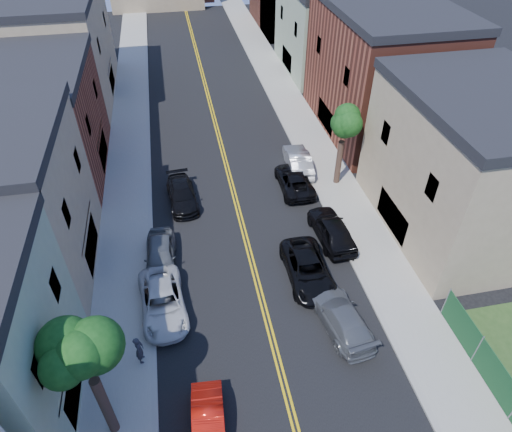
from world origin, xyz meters
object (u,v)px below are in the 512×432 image
white_pickup (163,302)px  red_sedan (209,427)px  black_car_right (332,229)px  silver_car_right (298,161)px  grey_car_right (342,318)px  pedestrian_left (139,350)px  black_car_left (182,195)px  black_suv_lane (308,269)px  dark_car_right_far (294,180)px  grey_car_left (161,255)px

white_pickup → red_sedan: bearing=-81.4°
black_car_right → silver_car_right: (0.00, 8.34, -0.04)m
grey_car_right → pedestrian_left: 10.51m
red_sedan → black_car_left: size_ratio=0.85×
grey_car_right → black_suv_lane: size_ratio=0.95×
black_car_left → grey_car_right: (7.60, -12.55, 0.04)m
black_suv_lane → silver_car_right: bearing=77.9°
grey_car_right → black_car_right: (1.70, 6.73, 0.12)m
black_car_left → dark_car_right_far: 8.39m
black_suv_lane → pedestrian_left: size_ratio=2.99×
black_car_left → pedestrian_left: size_ratio=2.70×
grey_car_left → red_sedan: bearing=-78.9°
red_sedan → white_pickup: size_ratio=0.77×
red_sedan → black_suv_lane: 10.55m
grey_car_left → grey_car_right: bearing=-32.8°
silver_car_right → black_suv_lane: silver_car_right is taller
black_car_left → black_car_right: size_ratio=0.96×
black_car_right → silver_car_right: 8.34m
dark_car_right_far → red_sedan: bearing=64.6°
black_car_right → black_suv_lane: 3.92m
black_car_right → silver_car_right: size_ratio=1.02×
grey_car_right → silver_car_right: 15.16m
grey_car_right → dark_car_right_far: 12.74m
pedestrian_left → black_suv_lane: bearing=-65.7°
silver_car_right → black_suv_lane: size_ratio=0.93×
grey_car_right → dark_car_right_far: size_ratio=1.00×
white_pickup → black_car_right: bearing=14.6°
red_sedan → black_car_right: 14.47m
black_car_right → pedestrian_left: pedestrian_left is taller
silver_car_right → red_sedan: bearing=68.3°
white_pickup → black_car_left: bearing=75.5°
black_car_right → pedestrian_left: bearing=26.3°
white_pickup → silver_car_right: silver_car_right is taller
white_pickup → black_car_left: white_pickup is taller
pedestrian_left → red_sedan: bearing=-142.9°
black_suv_lane → dark_car_right_far: bearing=80.4°
grey_car_right → white_pickup: bearing=-24.7°
grey_car_left → black_car_left: bearing=76.5°
red_sedan → pedestrian_left: 5.14m
grey_car_right → pedestrian_left: bearing=-6.6°
red_sedan → dark_car_right_far: dark_car_right_far is taller
grey_car_left → grey_car_right: size_ratio=0.92×
dark_car_right_far → pedestrian_left: size_ratio=2.84×
dark_car_right_far → black_suv_lane: bearing=80.7°
black_car_left → pedestrian_left: 13.01m
silver_car_right → pedestrian_left: pedestrian_left is taller
grey_car_left → black_car_left: grey_car_left is taller
black_car_right → black_suv_lane: bearing=47.3°
black_suv_lane → pedestrian_left: 10.44m
grey_car_left → dark_car_right_far: 11.84m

